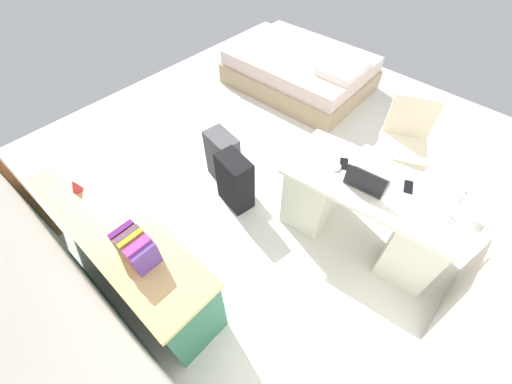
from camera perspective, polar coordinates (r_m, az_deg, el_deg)
ground_plane at (r=3.73m, az=5.29°, el=4.51°), size 5.56×5.56×0.00m
wall_back at (r=1.98m, az=-37.53°, el=-3.49°), size 4.06×0.10×2.77m
desk at (r=2.99m, az=18.93°, el=-3.09°), size 1.51×0.83×0.74m
office_chair at (r=3.65m, az=24.45°, el=7.21°), size 0.61×0.61×0.94m
credenza at (r=2.80m, az=-21.75°, el=-9.98°), size 1.80×0.48×0.77m
bed at (r=4.96m, az=7.98°, el=20.73°), size 1.95×1.47×0.58m
suitcase_black at (r=3.16m, az=-3.77°, el=1.87°), size 0.39×0.28×0.60m
suitcase_spare_grey at (r=3.43m, az=-5.95°, el=6.20°), size 0.39×0.27×0.58m
laptop at (r=2.65m, az=19.02°, el=1.76°), size 0.33×0.26×0.21m
computer_mouse at (r=2.74m, az=14.31°, el=4.22°), size 0.07×0.11×0.03m
cell_phone_near_laptop at (r=2.80m, az=25.58°, el=0.84°), size 0.11×0.15×0.01m
cell_phone_by_mouse at (r=2.80m, az=15.44°, el=4.90°), size 0.13×0.15×0.01m
desk_lamp at (r=2.57m, az=32.61°, el=0.04°), size 0.16×0.11×0.34m
book_row at (r=2.20m, az=-20.65°, el=-9.32°), size 0.28×0.17×0.23m
figurine_small at (r=2.80m, az=-29.62°, el=1.00°), size 0.08×0.08×0.11m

